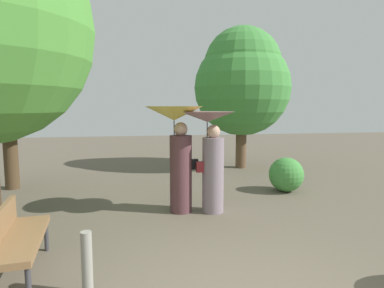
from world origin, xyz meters
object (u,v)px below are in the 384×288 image
at_px(tree_near_right, 242,81).
at_px(path_marker_post, 87,263).
at_px(person_left, 177,141).
at_px(tree_near_left, 6,79).
at_px(park_bench, 14,236).
at_px(person_right, 210,148).

distance_m(tree_near_right, path_marker_post, 8.39).
height_order(person_left, tree_near_left, tree_near_left).
bearing_deg(tree_near_left, path_marker_post, -64.11).
bearing_deg(park_bench, tree_near_left, 12.50).
bearing_deg(person_right, park_bench, 118.19).
xyz_separation_m(person_right, park_bench, (-2.87, -1.99, -0.74)).
relative_size(park_bench, path_marker_post, 2.17).
bearing_deg(person_left, tree_near_right, -38.80).
bearing_deg(person_right, tree_near_right, -31.81).
height_order(person_left, tree_near_right, tree_near_right).
relative_size(person_left, tree_near_right, 0.45).
relative_size(person_right, tree_near_right, 0.42).
distance_m(person_right, path_marker_post, 3.33).
relative_size(person_left, park_bench, 1.33).
bearing_deg(tree_near_right, park_bench, -127.71).
height_order(person_right, park_bench, person_right).
bearing_deg(path_marker_post, person_right, 52.35).
distance_m(person_left, tree_near_right, 5.26).
xyz_separation_m(person_right, tree_near_right, (2.06, 4.38, 1.63)).
relative_size(tree_near_left, path_marker_post, 5.79).
xyz_separation_m(tree_near_left, tree_near_right, (6.53, 1.76, 0.18)).
distance_m(person_left, park_bench, 3.20).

